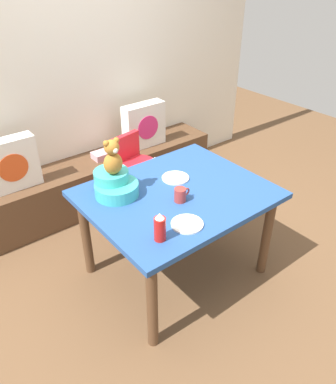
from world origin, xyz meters
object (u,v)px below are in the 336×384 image
object	(u,v)px
pillow_floral_right	(144,125)
book_stack	(103,155)
dining_table	(177,204)
teddy_bear	(113,158)
pillow_floral_left	(10,165)
highchair	(136,166)
coffee_mug	(180,195)
dinner_plate_far	(175,178)
dinner_plate_near	(187,224)
ketchup_bottle	(160,227)
infant_seat_teal	(115,185)

from	to	relation	value
pillow_floral_right	book_stack	world-z (taller)	pillow_floral_right
dining_table	teddy_bear	world-z (taller)	teddy_bear
pillow_floral_left	teddy_bear	xyz separation A→B (m)	(0.40, -0.99, 0.34)
highchair	coffee_mug	size ratio (longest dim) A/B	6.58
book_stack	dinner_plate_far	world-z (taller)	dinner_plate_far
coffee_mug	pillow_floral_left	bearing A→B (deg)	117.39
pillow_floral_right	dinner_plate_far	bearing A→B (deg)	-113.92
highchair	coffee_mug	bearing A→B (deg)	-105.61
highchair	dinner_plate_near	bearing A→B (deg)	-108.94
book_stack	ketchup_bottle	distance (m)	1.71
infant_seat_teal	dinner_plate_near	distance (m)	0.60
infant_seat_teal	highchair	bearing A→B (deg)	46.29
book_stack	dinner_plate_near	size ratio (longest dim) A/B	1.00
infant_seat_teal	ketchup_bottle	world-z (taller)	ketchup_bottle
infant_seat_teal	dinner_plate_near	bearing A→B (deg)	-74.82
dinner_plate_near	dinner_plate_far	xyz separation A→B (m)	(0.30, 0.48, 0.00)
pillow_floral_left	book_stack	xyz separation A→B (m)	(0.86, 0.02, -0.19)
pillow_floral_left	teddy_bear	bearing A→B (deg)	-68.09
highchair	dinner_plate_near	world-z (taller)	highchair
pillow_floral_right	highchair	distance (m)	0.59
dining_table	infant_seat_teal	bearing A→B (deg)	144.34
ketchup_bottle	dinner_plate_far	bearing A→B (deg)	43.44
pillow_floral_right	dinner_plate_near	bearing A→B (deg)	-116.48
highchair	dinner_plate_near	size ratio (longest dim) A/B	3.95
highchair	dining_table	bearing A→B (deg)	-104.08
highchair	infant_seat_teal	distance (m)	0.85
pillow_floral_right	infant_seat_teal	size ratio (longest dim) A/B	1.33
pillow_floral_left	ketchup_bottle	size ratio (longest dim) A/B	2.38
teddy_bear	pillow_floral_right	bearing A→B (deg)	46.68
coffee_mug	dinner_plate_near	bearing A→B (deg)	-120.93
pillow_floral_left	dinner_plate_far	xyz separation A→B (m)	(0.85, -1.09, 0.07)
infant_seat_teal	pillow_floral_left	bearing A→B (deg)	111.92
book_stack	highchair	xyz separation A→B (m)	(0.09, -0.44, 0.03)
book_stack	highchair	distance (m)	0.45
pillow_floral_left	dining_table	bearing A→B (deg)	-59.03
infant_seat_teal	coffee_mug	world-z (taller)	infant_seat_teal
pillow_floral_left	pillow_floral_right	xyz separation A→B (m)	(1.34, 0.00, 0.00)
book_stack	ketchup_bottle	bearing A→B (deg)	-107.96
book_stack	dinner_plate_near	xyz separation A→B (m)	(-0.30, -1.59, 0.25)
pillow_floral_left	dining_table	size ratio (longest dim) A/B	0.35
coffee_mug	dinner_plate_near	world-z (taller)	coffee_mug
pillow_floral_left	coffee_mug	size ratio (longest dim) A/B	3.67
teddy_bear	dinner_plate_near	xyz separation A→B (m)	(0.16, -0.57, -0.27)
ketchup_bottle	pillow_floral_left	bearing A→B (deg)	102.27
book_stack	dining_table	xyz separation A→B (m)	(-0.12, -1.26, 0.15)
dining_table	ketchup_bottle	world-z (taller)	ketchup_bottle
book_stack	infant_seat_teal	world-z (taller)	infant_seat_teal
dinner_plate_far	infant_seat_teal	bearing A→B (deg)	167.72
teddy_bear	coffee_mug	size ratio (longest dim) A/B	2.08
highchair	ketchup_bottle	size ratio (longest dim) A/B	4.27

